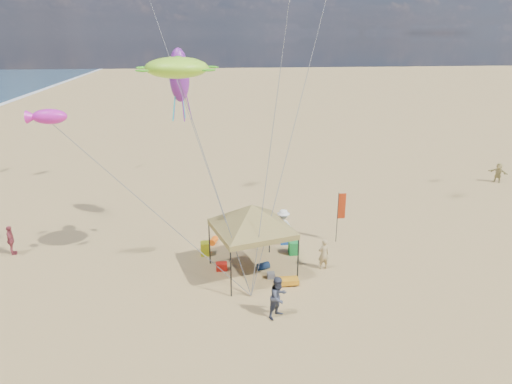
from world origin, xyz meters
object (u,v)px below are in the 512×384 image
(beach_cart, at_px, (289,281))
(person_near_b, at_px, (278,297))
(chair_yellow, at_px, (206,248))
(person_near_c, at_px, (283,226))
(person_near_a, at_px, (324,254))
(person_far_c, at_px, (498,173))
(canopy_tent, at_px, (252,207))
(feather_flag, at_px, (341,209))
(chair_green, at_px, (294,248))
(cooler_blue, at_px, (285,240))
(person_far_a, at_px, (11,240))
(cooler_red, at_px, (222,266))

(beach_cart, xyz_separation_m, person_near_b, (-0.87, -2.38, 0.70))
(chair_yellow, bearing_deg, person_near_c, 14.47)
(person_near_a, bearing_deg, chair_yellow, -30.59)
(person_far_c, bearing_deg, chair_yellow, -107.28)
(person_near_a, relative_size, person_far_c, 1.02)
(canopy_tent, bearing_deg, beach_cart, -41.12)
(feather_flag, height_order, chair_yellow, feather_flag)
(chair_yellow, bearing_deg, person_far_c, 23.26)
(chair_green, distance_m, person_far_c, 20.73)
(cooler_blue, height_order, beach_cart, cooler_blue)
(beach_cart, bearing_deg, cooler_blue, 82.01)
(feather_flag, xyz_separation_m, cooler_blue, (-3.01, 0.05, -1.75))
(person_far_a, bearing_deg, canopy_tent, -123.62)
(chair_green, bearing_deg, canopy_tent, -144.33)
(canopy_tent, xyz_separation_m, person_far_a, (-12.26, 3.32, -2.57))
(canopy_tent, height_order, person_near_b, canopy_tent)
(chair_green, distance_m, chair_yellow, 4.61)
(feather_flag, bearing_deg, person_far_a, 178.57)
(feather_flag, bearing_deg, cooler_blue, 179.06)
(cooler_red, relative_size, cooler_blue, 1.00)
(canopy_tent, distance_m, person_near_c, 4.54)
(cooler_red, distance_m, person_far_a, 11.21)
(cooler_red, height_order, person_near_c, person_near_c)
(chair_green, bearing_deg, person_far_c, 29.36)
(person_near_c, distance_m, person_far_c, 20.29)
(chair_green, relative_size, chair_yellow, 1.00)
(canopy_tent, bearing_deg, person_far_a, 164.83)
(cooler_red, height_order, chair_green, chair_green)
(canopy_tent, relative_size, chair_green, 9.05)
(canopy_tent, xyz_separation_m, person_near_b, (0.68, -3.73, -2.47))
(person_far_a, bearing_deg, cooler_red, -123.65)
(person_near_b, height_order, person_far_a, person_near_b)
(person_far_c, bearing_deg, person_far_a, -115.90)
(person_near_c, relative_size, person_far_c, 1.24)
(feather_flag, distance_m, chair_yellow, 7.58)
(person_near_a, relative_size, person_near_c, 0.83)
(feather_flag, xyz_separation_m, cooler_red, (-6.61, -2.50, -1.75))
(person_near_c, height_order, person_far_a, person_near_c)
(cooler_blue, distance_m, person_far_c, 20.36)
(canopy_tent, relative_size, person_far_c, 4.12)
(chair_green, relative_size, person_near_b, 0.39)
(cooler_blue, height_order, chair_green, chair_green)
(canopy_tent, distance_m, chair_yellow, 4.31)
(chair_green, bearing_deg, chair_yellow, 174.70)
(beach_cart, distance_m, person_near_c, 4.67)
(chair_green, bearing_deg, feather_flag, 23.12)
(canopy_tent, relative_size, feather_flag, 2.19)
(cooler_red, height_order, chair_yellow, chair_yellow)
(canopy_tent, distance_m, chair_green, 4.20)
(cooler_blue, bearing_deg, canopy_tent, -126.15)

